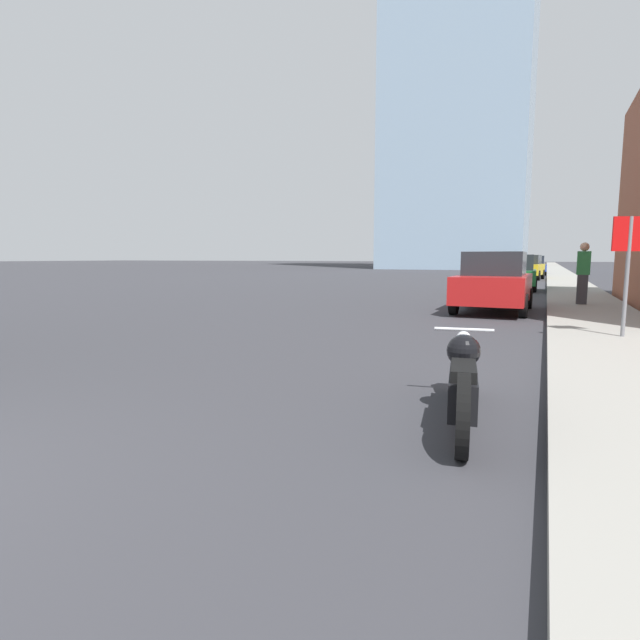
{
  "coord_description": "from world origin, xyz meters",
  "views": [
    {
      "loc": [
        4.29,
        -0.93,
        1.55
      ],
      "look_at": [
        1.23,
        5.83,
        0.62
      ],
      "focal_mm": 28.0,
      "sensor_mm": 36.0,
      "label": 1
    }
  ],
  "objects_px": {
    "parked_car_red": "(494,282)",
    "parked_car_blue": "(534,265)",
    "stop_sign": "(628,255)",
    "parked_car_yellow": "(528,267)",
    "pedestrian": "(583,272)",
    "parked_car_silver": "(535,264)",
    "parked_car_green": "(517,273)",
    "motorcycle": "(463,379)"
  },
  "relations": [
    {
      "from": "motorcycle",
      "to": "parked_car_green",
      "type": "height_order",
      "value": "parked_car_green"
    },
    {
      "from": "parked_car_silver",
      "to": "motorcycle",
      "type": "bearing_deg",
      "value": -92.63
    },
    {
      "from": "parked_car_green",
      "to": "parked_car_yellow",
      "type": "height_order",
      "value": "parked_car_yellow"
    },
    {
      "from": "parked_car_red",
      "to": "parked_car_blue",
      "type": "distance_m",
      "value": 33.61
    },
    {
      "from": "parked_car_blue",
      "to": "parked_car_silver",
      "type": "height_order",
      "value": "parked_car_blue"
    },
    {
      "from": "stop_sign",
      "to": "pedestrian",
      "type": "relative_size",
      "value": 1.14
    },
    {
      "from": "parked_car_red",
      "to": "pedestrian",
      "type": "distance_m",
      "value": 3.01
    },
    {
      "from": "parked_car_yellow",
      "to": "stop_sign",
      "type": "distance_m",
      "value": 28.08
    },
    {
      "from": "parked_car_green",
      "to": "parked_car_silver",
      "type": "height_order",
      "value": "parked_car_silver"
    },
    {
      "from": "parked_car_red",
      "to": "stop_sign",
      "type": "bearing_deg",
      "value": -60.52
    },
    {
      "from": "parked_car_silver",
      "to": "stop_sign",
      "type": "height_order",
      "value": "stop_sign"
    },
    {
      "from": "motorcycle",
      "to": "parked_car_red",
      "type": "relative_size",
      "value": 0.57
    },
    {
      "from": "parked_car_green",
      "to": "stop_sign",
      "type": "xyz_separation_m",
      "value": [
        2.55,
        -15.23,
        0.76
      ]
    },
    {
      "from": "motorcycle",
      "to": "parked_car_green",
      "type": "xyz_separation_m",
      "value": [
        -0.59,
        20.7,
        0.42
      ]
    },
    {
      "from": "parked_car_yellow",
      "to": "stop_sign",
      "type": "xyz_separation_m",
      "value": [
        2.49,
        -27.96,
        0.72
      ]
    },
    {
      "from": "parked_car_yellow",
      "to": "parked_car_blue",
      "type": "bearing_deg",
      "value": 94.93
    },
    {
      "from": "parked_car_blue",
      "to": "pedestrian",
      "type": "height_order",
      "value": "pedestrian"
    },
    {
      "from": "parked_car_red",
      "to": "pedestrian",
      "type": "height_order",
      "value": "pedestrian"
    },
    {
      "from": "parked_car_yellow",
      "to": "parked_car_blue",
      "type": "relative_size",
      "value": 0.96
    },
    {
      "from": "parked_car_green",
      "to": "stop_sign",
      "type": "relative_size",
      "value": 2.02
    },
    {
      "from": "stop_sign",
      "to": "parked_car_blue",
      "type": "bearing_deg",
      "value": 93.46
    },
    {
      "from": "parked_car_blue",
      "to": "pedestrian",
      "type": "xyz_separation_m",
      "value": [
        2.04,
        -31.77,
        0.26
      ]
    },
    {
      "from": "parked_car_yellow",
      "to": "parked_car_silver",
      "type": "xyz_separation_m",
      "value": [
        0.02,
        21.2,
        -0.01
      ]
    },
    {
      "from": "parked_car_red",
      "to": "pedestrian",
      "type": "bearing_deg",
      "value": 38.92
    },
    {
      "from": "motorcycle",
      "to": "parked_car_blue",
      "type": "relative_size",
      "value": 0.54
    },
    {
      "from": "motorcycle",
      "to": "parked_car_blue",
      "type": "height_order",
      "value": "parked_car_blue"
    },
    {
      "from": "parked_car_red",
      "to": "pedestrian",
      "type": "xyz_separation_m",
      "value": [
        2.36,
        1.84,
        0.27
      ]
    },
    {
      "from": "parked_car_silver",
      "to": "pedestrian",
      "type": "relative_size",
      "value": 2.42
    },
    {
      "from": "parked_car_yellow",
      "to": "stop_sign",
      "type": "relative_size",
      "value": 2.04
    },
    {
      "from": "stop_sign",
      "to": "parked_car_silver",
      "type": "bearing_deg",
      "value": 92.87
    },
    {
      "from": "parked_car_green",
      "to": "parked_car_red",
      "type": "bearing_deg",
      "value": -91.61
    },
    {
      "from": "parked_car_green",
      "to": "motorcycle",
      "type": "bearing_deg",
      "value": -89.52
    },
    {
      "from": "parked_car_yellow",
      "to": "pedestrian",
      "type": "relative_size",
      "value": 2.33
    },
    {
      "from": "parked_car_green",
      "to": "pedestrian",
      "type": "height_order",
      "value": "pedestrian"
    },
    {
      "from": "parked_car_blue",
      "to": "stop_sign",
      "type": "distance_m",
      "value": 38.54
    },
    {
      "from": "parked_car_yellow",
      "to": "motorcycle",
      "type": "bearing_deg",
      "value": -83.31
    },
    {
      "from": "parked_car_green",
      "to": "parked_car_yellow",
      "type": "distance_m",
      "value": 12.74
    },
    {
      "from": "parked_car_green",
      "to": "stop_sign",
      "type": "height_order",
      "value": "stop_sign"
    },
    {
      "from": "parked_car_red",
      "to": "parked_car_blue",
      "type": "xyz_separation_m",
      "value": [
        0.32,
        33.61,
        0.0
      ]
    },
    {
      "from": "parked_car_blue",
      "to": "parked_car_red",
      "type": "bearing_deg",
      "value": -96.03
    },
    {
      "from": "parked_car_red",
      "to": "parked_car_blue",
      "type": "relative_size",
      "value": 0.94
    },
    {
      "from": "motorcycle",
      "to": "parked_car_yellow",
      "type": "distance_m",
      "value": 33.45
    }
  ]
}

